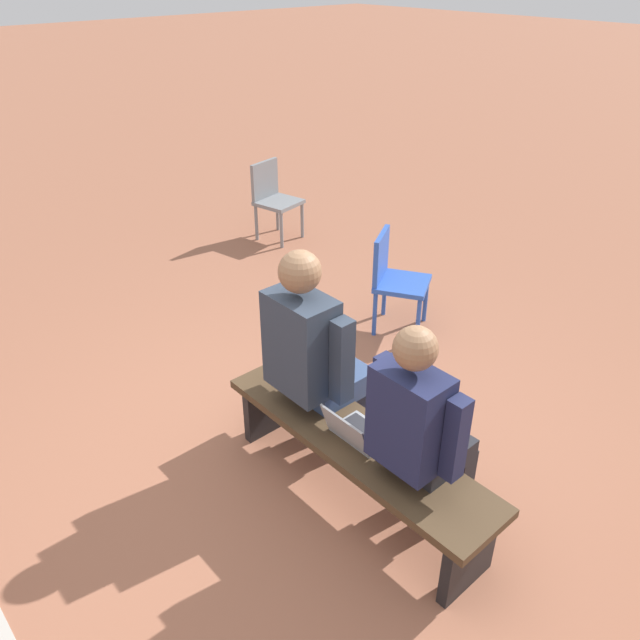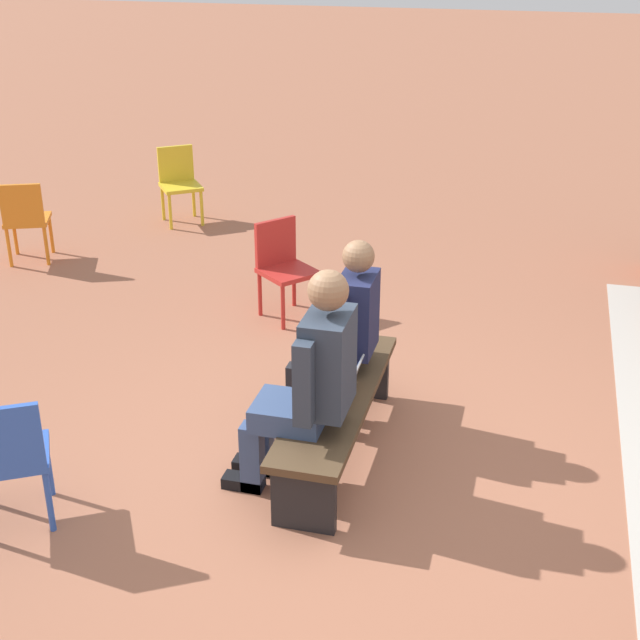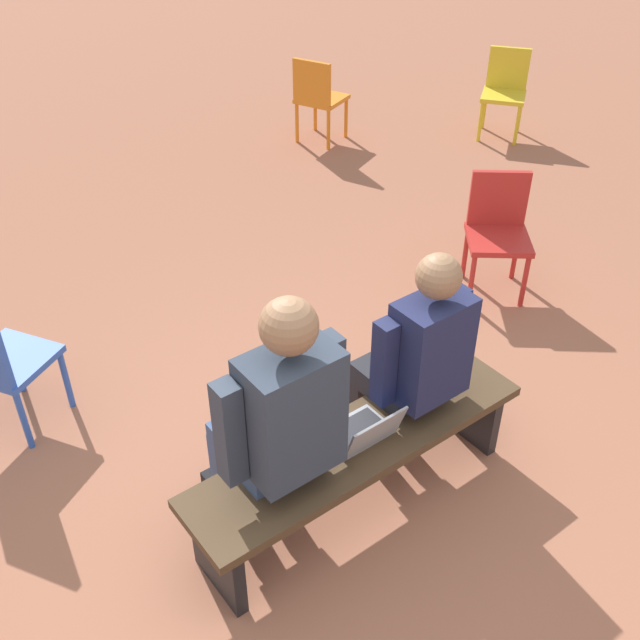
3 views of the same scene
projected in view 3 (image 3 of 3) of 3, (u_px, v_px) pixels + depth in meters
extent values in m
plane|color=#9E6047|center=(325.00, 553.00, 3.56)|extent=(60.00, 60.00, 0.00)
cube|color=#4C3823|center=(359.00, 443.00, 3.56)|extent=(1.80, 0.44, 0.05)
cube|color=black|center=(470.00, 408.00, 4.09)|extent=(0.06, 0.37, 0.40)
cube|color=black|center=(218.00, 558.00, 3.31)|extent=(0.06, 0.37, 0.40)
cube|color=#232328|center=(396.00, 379.00, 3.81)|extent=(0.32, 0.38, 0.13)
cube|color=#232328|center=(382.00, 394.00, 4.14)|extent=(0.10, 0.11, 0.45)
cube|color=black|center=(374.00, 414.00, 4.29)|extent=(0.10, 0.23, 0.07)
cube|color=#232328|center=(358.00, 407.00, 4.06)|extent=(0.10, 0.11, 0.45)
cube|color=black|center=(351.00, 426.00, 4.21)|extent=(0.10, 0.23, 0.07)
cube|color=#1E2347|center=(431.00, 348.00, 3.48)|extent=(0.36, 0.23, 0.53)
cube|color=navy|center=(413.00, 342.00, 3.58)|extent=(0.05, 0.01, 0.32)
cube|color=#1E2347|center=(455.00, 327.00, 3.65)|extent=(0.09, 0.10, 0.45)
cube|color=#1E2347|center=(384.00, 363.00, 3.42)|extent=(0.09, 0.10, 0.45)
sphere|color=#8C6647|center=(439.00, 276.00, 3.25)|extent=(0.21, 0.21, 0.21)
cube|color=#384C75|center=(264.00, 444.00, 3.43)|extent=(0.36, 0.42, 0.15)
cube|color=#384C75|center=(259.00, 452.00, 3.79)|extent=(0.12, 0.13, 0.45)
cube|color=black|center=(254.00, 470.00, 3.94)|extent=(0.12, 0.25, 0.07)
cube|color=#384C75|center=(227.00, 469.00, 3.69)|extent=(0.12, 0.13, 0.45)
cube|color=black|center=(223.00, 487.00, 3.85)|extent=(0.12, 0.25, 0.07)
cube|color=#2D3847|center=(291.00, 413.00, 3.07)|extent=(0.40, 0.25, 0.59)
cube|color=#2D3847|center=(329.00, 383.00, 3.25)|extent=(0.10, 0.11, 0.50)
cube|color=#2D3847|center=(229.00, 433.00, 3.00)|extent=(0.10, 0.11, 0.50)
sphere|color=#8C6647|center=(289.00, 326.00, 2.80)|extent=(0.23, 0.23, 0.23)
cube|color=#9EA0A5|center=(356.00, 432.00, 3.57)|extent=(0.32, 0.22, 0.02)
cube|color=#2D2D33|center=(355.00, 429.00, 3.57)|extent=(0.29, 0.15, 0.00)
cube|color=#9EA0A5|center=(376.00, 433.00, 3.42)|extent=(0.32, 0.07, 0.19)
cube|color=#33519E|center=(375.00, 432.00, 3.43)|extent=(0.28, 0.06, 0.17)
cube|color=red|center=(498.00, 240.00, 5.13)|extent=(0.59, 0.59, 0.04)
cube|color=red|center=(499.00, 198.00, 5.15)|extent=(0.33, 0.28, 0.40)
cylinder|color=red|center=(472.00, 280.00, 5.12)|extent=(0.04, 0.04, 0.40)
cylinder|color=red|center=(524.00, 282.00, 5.11)|extent=(0.04, 0.04, 0.40)
cylinder|color=red|center=(465.00, 253.00, 5.41)|extent=(0.04, 0.04, 0.40)
cylinder|color=red|center=(515.00, 254.00, 5.40)|extent=(0.04, 0.04, 0.40)
cube|color=gold|center=(503.00, 96.00, 7.43)|extent=(0.59, 0.59, 0.04)
cube|color=gold|center=(508.00, 68.00, 7.44)|extent=(0.27, 0.34, 0.40)
cylinder|color=gold|center=(480.00, 122.00, 7.46)|extent=(0.04, 0.04, 0.40)
cylinder|color=gold|center=(517.00, 126.00, 7.38)|extent=(0.04, 0.04, 0.40)
cylinder|color=gold|center=(484.00, 109.00, 7.74)|extent=(0.04, 0.04, 0.40)
cylinder|color=gold|center=(520.00, 113.00, 7.65)|extent=(0.04, 0.04, 0.40)
cube|color=#2D56B7|center=(10.00, 361.00, 4.07)|extent=(0.58, 0.58, 0.04)
cylinder|color=#2D56B7|center=(66.00, 379.00, 4.28)|extent=(0.04, 0.04, 0.40)
cylinder|color=#2D56B7|center=(16.00, 364.00, 4.39)|extent=(0.04, 0.04, 0.40)
cylinder|color=#2D56B7|center=(24.00, 420.00, 4.01)|extent=(0.04, 0.04, 0.40)
cube|color=orange|center=(322.00, 99.00, 7.36)|extent=(0.55, 0.55, 0.04)
cube|color=orange|center=(312.00, 82.00, 7.10)|extent=(0.19, 0.38, 0.40)
cylinder|color=orange|center=(346.00, 118.00, 7.54)|extent=(0.04, 0.04, 0.40)
cylinder|color=orange|center=(315.00, 111.00, 7.69)|extent=(0.04, 0.04, 0.40)
cylinder|color=orange|center=(328.00, 130.00, 7.29)|extent=(0.04, 0.04, 0.40)
cylinder|color=orange|center=(297.00, 123.00, 7.44)|extent=(0.04, 0.04, 0.40)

